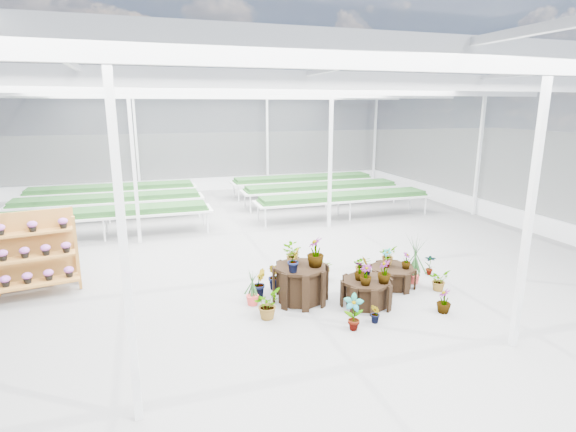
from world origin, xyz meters
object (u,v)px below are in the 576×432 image
object	(u,v)px
plinth_tall	(300,283)
plinth_mid	(366,292)
plinth_low	(392,277)
shelf_rack	(36,255)

from	to	relation	value
plinth_tall	plinth_mid	distance (m)	1.35
plinth_low	plinth_tall	bearing A→B (deg)	-177.40
plinth_low	shelf_rack	world-z (taller)	shelf_rack
plinth_tall	plinth_mid	bearing A→B (deg)	-26.57
plinth_tall	plinth_low	distance (m)	2.21
plinth_mid	plinth_low	bearing A→B (deg)	34.99
plinth_low	shelf_rack	size ratio (longest dim) A/B	0.57
plinth_mid	plinth_low	xyz separation A→B (m)	(1.00, 0.70, -0.04)
plinth_low	shelf_rack	xyz separation A→B (m)	(-7.41, 1.95, 0.65)
plinth_mid	shelf_rack	world-z (taller)	shelf_rack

